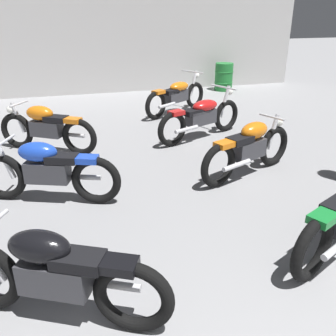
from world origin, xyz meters
The scene contains 8 objects.
back_wall centered at (0.00, 11.98, 1.80)m, with size 12.94×0.24×3.60m, color #BCBAB7.
motorcycle_left_row_1 centered at (-1.42, 2.88, 0.46)m, with size 1.80×1.00×0.88m.
motorcycle_left_row_2 centered at (-1.50, 5.06, 0.46)m, with size 1.87×0.83×0.88m.
motorcycle_left_row_3 centered at (-1.54, 7.06, 0.46)m, with size 1.72×1.16×0.88m.
motorcycle_right_row_2 centered at (1.48, 5.08, 0.46)m, with size 1.86×0.85×0.88m.
motorcycle_right_row_3 centered at (1.43, 6.99, 0.45)m, with size 2.04×1.03×0.97m.
motorcycle_right_row_4 centered at (1.54, 8.97, 0.45)m, with size 1.89×1.25×0.97m.
oil_drum centered at (3.82, 11.23, 0.43)m, with size 0.59×0.59×0.85m.
Camera 1 is at (-1.20, 0.35, 2.42)m, focal length 39.20 mm.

